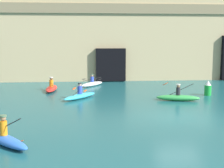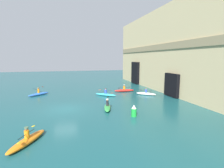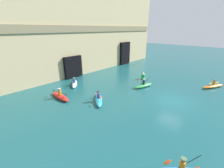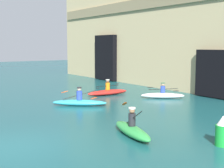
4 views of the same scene
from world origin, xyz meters
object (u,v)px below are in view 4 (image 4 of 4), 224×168
kayak_cyan (79,102)px  kayak_green (132,130)px  marker_buoy (223,132)px  kayak_white (163,95)px  kayak_red (108,92)px

kayak_cyan → kayak_green: 7.02m
marker_buoy → kayak_green: bearing=-146.8°
kayak_cyan → kayak_white: 6.17m
kayak_green → kayak_red: 10.66m
kayak_white → marker_buoy: bearing=-83.8°
kayak_cyan → marker_buoy: kayak_cyan is taller
kayak_white → marker_buoy: marker_buoy is taller
kayak_white → marker_buoy: (8.79, -5.55, 0.29)m
marker_buoy → kayak_cyan: bearing=-176.9°
kayak_cyan → marker_buoy: bearing=-47.3°
kayak_red → kayak_cyan: bearing=35.2°
kayak_red → marker_buoy: size_ratio=3.00×
kayak_cyan → kayak_red: bearing=72.5°
kayak_cyan → kayak_white: size_ratio=1.09×
kayak_green → marker_buoy: (2.94, 1.92, 0.28)m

